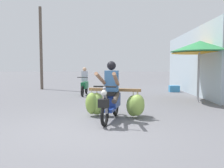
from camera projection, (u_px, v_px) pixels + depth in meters
ground_plane at (86, 130)px, 5.02m from camera, size 120.00×120.00×0.00m
motorbike_main_loaded at (115, 101)px, 6.19m from camera, size 1.82×1.74×1.58m
motorbike_distant_ahead_left at (85, 84)px, 11.25m from camera, size 0.50×1.62×1.40m
market_umbrella_near_shop at (199, 47)px, 9.47m from camera, size 2.29×2.29×2.50m
market_umbrella_further_along at (200, 46)px, 8.77m from camera, size 2.29×2.29×2.45m
produce_crate at (174, 89)px, 12.64m from camera, size 0.56×0.40×0.36m
utility_pole at (41, 49)px, 13.98m from camera, size 0.18×0.18×5.15m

